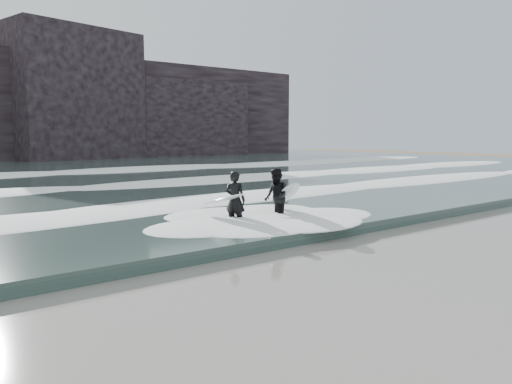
# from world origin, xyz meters

# --- Properties ---
(ground) EXTENTS (120.00, 120.00, 0.00)m
(ground) POSITION_xyz_m (0.00, 0.00, 0.00)
(ground) COLOR olive
(ground) RESTS_ON ground
(sea) EXTENTS (90.00, 52.00, 0.30)m
(sea) POSITION_xyz_m (0.00, 29.00, 0.15)
(sea) COLOR #30443E
(sea) RESTS_ON ground
(foam_near) EXTENTS (60.00, 3.20, 0.20)m
(foam_near) POSITION_xyz_m (0.00, 9.00, 0.40)
(foam_near) COLOR white
(foam_near) RESTS_ON sea
(foam_mid) EXTENTS (60.00, 4.00, 0.24)m
(foam_mid) POSITION_xyz_m (0.00, 16.00, 0.42)
(foam_mid) COLOR white
(foam_mid) RESTS_ON sea
(foam_far) EXTENTS (60.00, 4.80, 0.30)m
(foam_far) POSITION_xyz_m (0.00, 25.00, 0.45)
(foam_far) COLOR white
(foam_far) RESTS_ON sea
(surfer_left) EXTENTS (1.00, 1.85, 1.62)m
(surfer_left) POSITION_xyz_m (0.80, 5.72, 0.82)
(surfer_left) COLOR black
(surfer_left) RESTS_ON ground
(surfer_right) EXTENTS (1.46, 1.84, 1.65)m
(surfer_right) POSITION_xyz_m (2.17, 5.43, 0.83)
(surfer_right) COLOR black
(surfer_right) RESTS_ON ground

